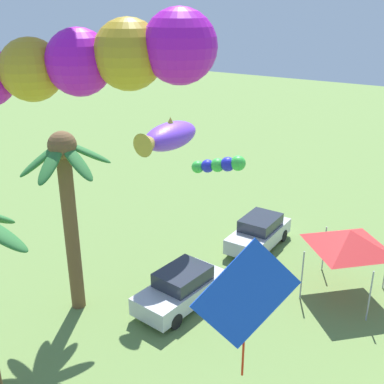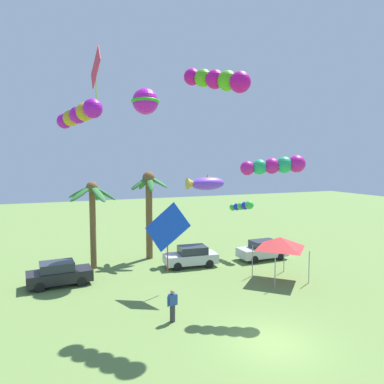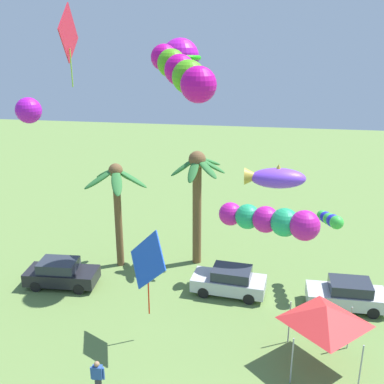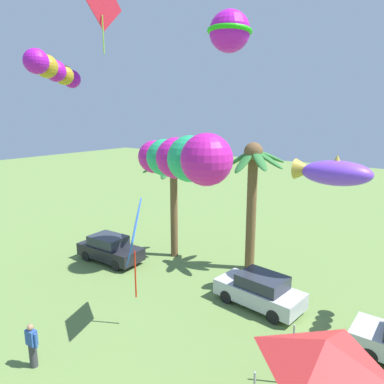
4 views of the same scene
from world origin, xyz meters
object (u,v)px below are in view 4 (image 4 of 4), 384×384
object	(u,v)px
parked_car_2	(260,290)
spectator_0	(32,345)
kite_tube_1	(180,158)
kite_diamond_4	(102,1)
kite_diamond_7	(134,235)
kite_ball_5	(230,31)
kite_tube_3	(53,70)
festival_tent	(325,353)
parked_car_1	(110,249)
palm_tree_1	(174,179)
kite_fish_6	(331,172)
palm_tree_0	(253,180)

from	to	relation	value
parked_car_2	spectator_0	world-z (taller)	spectator_0
parked_car_2	kite_tube_1	size ratio (longest dim) A/B	1.25
kite_diamond_4	kite_diamond_7	bearing A→B (deg)	-29.11
kite_diamond_4	kite_diamond_7	distance (m)	10.23
kite_ball_5	kite_diamond_7	xyz separation A→B (m)	(-0.38, -6.10, -8.27)
parked_car_2	kite_tube_1	distance (m)	10.51
parked_car_2	kite_diamond_7	distance (m)	6.31
parked_car_2	kite_tube_3	world-z (taller)	kite_tube_3
parked_car_2	festival_tent	world-z (taller)	festival_tent
parked_car_1	kite_diamond_7	world-z (taller)	kite_diamond_7
festival_tent	kite_ball_5	world-z (taller)	kite_ball_5
kite_diamond_7	palm_tree_1	bearing A→B (deg)	118.03
kite_diamond_4	kite_tube_3	bearing A→B (deg)	-120.81
parked_car_1	kite_fish_6	xyz separation A→B (m)	(11.35, 2.73, 5.27)
kite_fish_6	spectator_0	bearing A→B (deg)	-121.96
spectator_0	palm_tree_0	bearing A→B (deg)	79.85
palm_tree_0	parked_car_2	size ratio (longest dim) A/B	1.73
parked_car_2	kite_diamond_7	size ratio (longest dim) A/B	0.97
palm_tree_0	spectator_0	world-z (taller)	palm_tree_0
kite_fish_6	palm_tree_1	bearing A→B (deg)	178.89
palm_tree_0	kite_diamond_7	xyz separation A→B (m)	(-1.03, -7.69, -1.12)
spectator_0	kite_tube_1	xyz separation A→B (m)	(6.13, 0.44, 6.76)
parked_car_2	kite_diamond_4	size ratio (longest dim) A/B	1.18
parked_car_1	kite_ball_5	xyz separation A→B (m)	(6.36, 2.40, 11.41)
kite_tube_3	kite_fish_6	world-z (taller)	kite_tube_3
kite_tube_3	kite_ball_5	world-z (taller)	kite_ball_5
festival_tent	kite_diamond_7	bearing A→B (deg)	175.14
kite_diamond_4	kite_tube_1	bearing A→B (deg)	-31.96
kite_fish_6	kite_tube_3	bearing A→B (deg)	-148.31
parked_car_2	kite_diamond_7	xyz separation A→B (m)	(-3.29, -4.38, 3.14)
palm_tree_0	palm_tree_1	distance (m)	4.68
kite_tube_3	parked_car_1	bearing A→B (deg)	108.68
festival_tent	kite_diamond_4	bearing A→B (deg)	166.58
palm_tree_0	kite_tube_3	world-z (taller)	kite_tube_3
parked_car_1	parked_car_2	distance (m)	9.29
palm_tree_1	festival_tent	size ratio (longest dim) A/B	2.22
kite_tube_1	kite_fish_6	bearing A→B (deg)	88.32
kite_tube_1	kite_fish_6	distance (m)	9.96
palm_tree_1	kite_diamond_4	xyz separation A→B (m)	(-0.15, -4.56, 8.51)
palm_tree_1	spectator_0	xyz separation A→B (m)	(2.47, -10.45, -3.90)
parked_car_1	spectator_0	size ratio (longest dim) A/B	2.51
palm_tree_0	kite_diamond_4	xyz separation A→B (m)	(-4.68, -5.66, 8.22)
palm_tree_0	parked_car_2	bearing A→B (deg)	-55.72
palm_tree_1	parked_car_2	world-z (taller)	palm_tree_1
parked_car_1	festival_tent	bearing A→B (deg)	-17.74
parked_car_2	spectator_0	xyz separation A→B (m)	(-4.33, -8.24, 0.06)
parked_car_1	kite_ball_5	bearing A→B (deg)	20.72
kite_fish_6	parked_car_2	bearing A→B (deg)	-135.60
parked_car_1	kite_tube_3	size ratio (longest dim) A/B	1.18
parked_car_2	kite_tube_3	distance (m)	13.19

